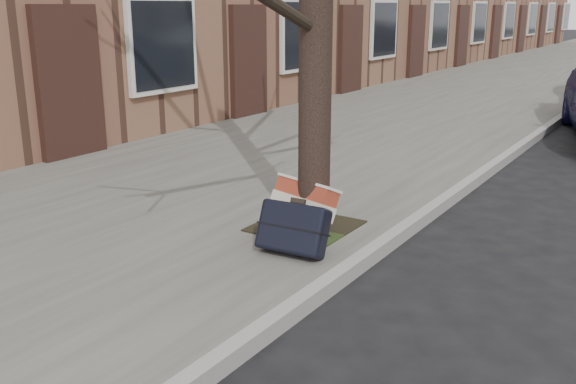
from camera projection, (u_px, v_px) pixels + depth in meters
The scene contains 5 objects.
ground at pixel (481, 358), 3.94m from camera, with size 120.00×120.00×0.00m, color black.
near_sidewalk at pixel (510, 81), 17.94m from camera, with size 5.00×70.00×0.12m, color slate.
dirt_patch at pixel (305, 226), 5.91m from camera, with size 0.85×0.85×0.01m, color black.
suitcase_red at pixel (302, 206), 5.70m from camera, with size 0.63×0.17×0.46m, color maroon.
suitcase_navy at pixel (293, 228), 5.21m from camera, with size 0.58×0.19×0.41m, color black.
Camera 1 is at (0.90, -3.58, 2.08)m, focal length 40.00 mm.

